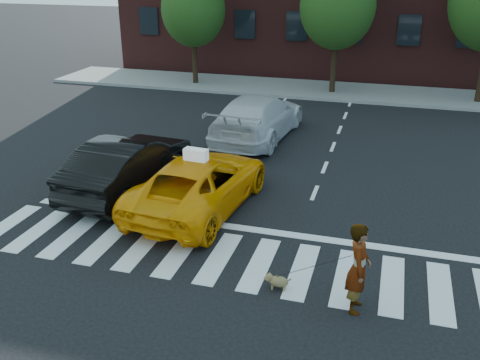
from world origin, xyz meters
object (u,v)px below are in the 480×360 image
(taxi, at_px, (199,183))
(dog, at_px, (277,281))
(black_sedan, at_px, (128,164))
(woman, at_px, (358,268))
(tree_left, at_px, (194,1))
(white_suv, at_px, (258,117))

(taxi, relative_size, dog, 9.00)
(black_sedan, distance_m, woman, 8.26)
(black_sedan, relative_size, woman, 2.66)
(black_sedan, bearing_deg, dog, 149.36)
(black_sedan, bearing_deg, taxi, 172.65)
(woman, bearing_deg, black_sedan, 57.41)
(tree_left, xyz_separation_m, dog, (8.56, -17.85, -4.24))
(tree_left, height_order, taxi, tree_left)
(black_sedan, bearing_deg, white_suv, -107.59)
(tree_left, bearing_deg, dog, -64.39)
(taxi, bearing_deg, black_sedan, -6.46)
(tree_left, height_order, black_sedan, tree_left)
(tree_left, xyz_separation_m, black_sedan, (3.09, -13.96, -3.59))
(tree_left, bearing_deg, white_suv, -55.05)
(taxi, height_order, dog, taxi)
(taxi, relative_size, white_suv, 0.92)
(woman, distance_m, dog, 1.87)
(dog, bearing_deg, white_suv, 105.00)
(taxi, xyz_separation_m, white_suv, (0.00, 6.53, 0.10))
(taxi, distance_m, black_sedan, 2.53)
(black_sedan, height_order, white_suv, white_suv)
(woman, relative_size, dog, 3.20)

